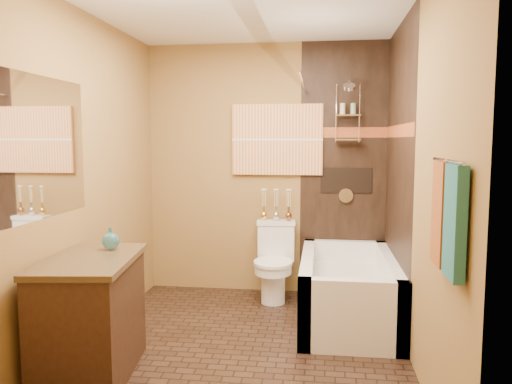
% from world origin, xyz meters
% --- Properties ---
extents(floor, '(3.00, 3.00, 0.00)m').
position_xyz_m(floor, '(0.00, 0.00, 0.00)').
color(floor, black).
rests_on(floor, ground).
extents(wall_left, '(0.02, 3.00, 2.50)m').
position_xyz_m(wall_left, '(-1.20, 0.00, 1.25)').
color(wall_left, olive).
rests_on(wall_left, floor).
extents(wall_right, '(0.02, 3.00, 2.50)m').
position_xyz_m(wall_right, '(1.20, 0.00, 1.25)').
color(wall_right, olive).
rests_on(wall_right, floor).
extents(wall_back, '(2.40, 0.02, 2.50)m').
position_xyz_m(wall_back, '(0.00, 1.50, 1.25)').
color(wall_back, olive).
rests_on(wall_back, floor).
extents(wall_front, '(2.40, 0.02, 2.50)m').
position_xyz_m(wall_front, '(0.00, -1.50, 1.25)').
color(wall_front, olive).
rests_on(wall_front, floor).
extents(ceiling, '(3.00, 3.00, 0.00)m').
position_xyz_m(ceiling, '(0.00, 0.00, 2.50)').
color(ceiling, silver).
rests_on(ceiling, wall_back).
extents(alcove_tile_back, '(0.85, 0.01, 2.50)m').
position_xyz_m(alcove_tile_back, '(0.78, 1.49, 1.25)').
color(alcove_tile_back, black).
rests_on(alcove_tile_back, wall_back).
extents(alcove_tile_right, '(0.01, 1.50, 2.50)m').
position_xyz_m(alcove_tile_right, '(1.19, 0.75, 1.25)').
color(alcove_tile_right, black).
rests_on(alcove_tile_right, wall_right).
extents(mosaic_band_back, '(0.85, 0.01, 0.10)m').
position_xyz_m(mosaic_band_back, '(0.78, 1.48, 1.62)').
color(mosaic_band_back, maroon).
rests_on(mosaic_band_back, alcove_tile_back).
extents(mosaic_band_right, '(0.01, 1.50, 0.10)m').
position_xyz_m(mosaic_band_right, '(1.18, 0.75, 1.62)').
color(mosaic_band_right, maroon).
rests_on(mosaic_band_right, alcove_tile_right).
extents(alcove_niche, '(0.50, 0.01, 0.25)m').
position_xyz_m(alcove_niche, '(0.80, 1.48, 1.15)').
color(alcove_niche, black).
rests_on(alcove_niche, alcove_tile_back).
extents(shower_fixtures, '(0.24, 0.33, 1.16)m').
position_xyz_m(shower_fixtures, '(0.80, 1.38, 1.67)').
color(shower_fixtures, silver).
rests_on(shower_fixtures, floor).
extents(curtain_rod, '(0.03, 1.55, 0.03)m').
position_xyz_m(curtain_rod, '(0.40, 0.75, 2.02)').
color(curtain_rod, silver).
rests_on(curtain_rod, wall_back).
extents(towel_bar, '(0.02, 0.55, 0.02)m').
position_xyz_m(towel_bar, '(1.15, -1.05, 1.45)').
color(towel_bar, silver).
rests_on(towel_bar, wall_right).
extents(towel_teal, '(0.05, 0.22, 0.52)m').
position_xyz_m(towel_teal, '(1.16, -1.18, 1.18)').
color(towel_teal, '#21676F').
rests_on(towel_teal, towel_bar).
extents(towel_rust, '(0.05, 0.22, 0.52)m').
position_xyz_m(towel_rust, '(1.16, -0.92, 1.18)').
color(towel_rust, '#984C1B').
rests_on(towel_rust, towel_bar).
extents(sunset_painting, '(0.90, 0.04, 0.70)m').
position_xyz_m(sunset_painting, '(0.12, 1.48, 1.55)').
color(sunset_painting, orange).
rests_on(sunset_painting, wall_back).
extents(vanity_mirror, '(0.01, 1.00, 0.90)m').
position_xyz_m(vanity_mirror, '(-1.19, -0.51, 1.50)').
color(vanity_mirror, white).
rests_on(vanity_mirror, wall_left).
extents(bathtub, '(0.80, 1.50, 0.55)m').
position_xyz_m(bathtub, '(0.80, 0.75, 0.22)').
color(bathtub, white).
rests_on(bathtub, floor).
extents(toilet, '(0.39, 0.57, 0.75)m').
position_xyz_m(toilet, '(0.12, 1.22, 0.38)').
color(toilet, white).
rests_on(toilet, floor).
extents(vanity, '(0.66, 0.96, 0.79)m').
position_xyz_m(vanity, '(-0.92, -0.51, 0.40)').
color(vanity, black).
rests_on(vanity, floor).
extents(teal_bottle, '(0.16, 0.16, 0.19)m').
position_xyz_m(teal_bottle, '(-0.87, -0.28, 0.87)').
color(teal_bottle, '#287178').
rests_on(teal_bottle, vanity).
extents(bud_vases, '(0.31, 0.07, 0.31)m').
position_xyz_m(bud_vases, '(0.12, 1.39, 0.92)').
color(bud_vases, gold).
rests_on(bud_vases, toilet).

